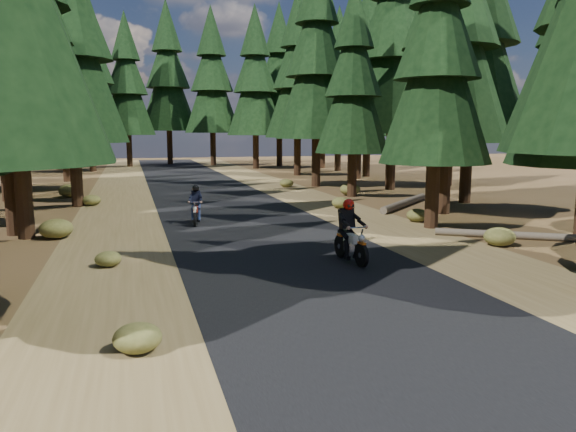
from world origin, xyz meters
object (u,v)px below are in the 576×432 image
object	(u,v)px
rider_follow	(196,211)
rider_lead	(351,242)
log_near	(405,203)
log_far	(505,235)

from	to	relation	value
rider_follow	rider_lead	bearing A→B (deg)	124.22
log_near	log_far	distance (m)	7.79
rider_lead	log_near	bearing A→B (deg)	-128.95
log_near	log_far	size ratio (longest dim) A/B	1.33
log_far	rider_follow	bearing A→B (deg)	-178.80
log_near	rider_lead	xyz separation A→B (m)	(-6.46, -9.48, 0.39)
rider_lead	rider_follow	size ratio (longest dim) A/B	1.13
log_near	rider_lead	world-z (taller)	rider_lead
log_near	rider_follow	size ratio (longest dim) A/B	3.47
rider_lead	log_far	bearing A→B (deg)	-168.63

